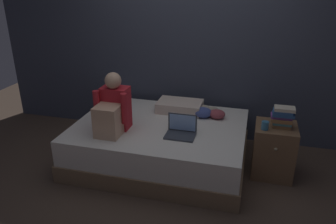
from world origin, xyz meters
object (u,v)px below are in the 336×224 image
Objects in this scene: person_sitting at (113,110)px; mug at (265,125)px; laptop at (181,130)px; book_stack at (282,117)px; nightstand at (274,150)px; clothes_pile at (208,112)px; pillow at (180,106)px; bed at (160,143)px.

person_sitting is 7.28× the size of mug.
book_stack is (1.04, 0.26, 0.17)m from laptop.
person_sitting is 2.05× the size of laptop.
clothes_pile is at bearing 158.17° from nightstand.
person_sitting is at bearing -168.27° from nightstand.
laptop reaches higher than pillow.
nightstand is 1.84m from person_sitting.
bed is 0.56m from pillow.
nightstand is at bearing 42.69° from mug.
nightstand is at bearing 157.36° from book_stack.
clothes_pile is (-0.83, 0.33, -0.17)m from book_stack.
bed is at bearing 177.40° from mug.
mug reaches higher than bed.
book_stack is (1.21, -0.40, 0.16)m from pillow.
nightstand is 0.91× the size of person_sitting.
pillow is at bearing 104.38° from laptop.
nightstand is 1.26m from pillow.
book_stack is at bearing 14.11° from laptop.
laptop is (-1.00, -0.28, 0.25)m from nightstand.
bed is at bearing -106.18° from pillow.
person_sitting reaches higher than clothes_pile.
book_stack is 2.62× the size of mug.
laptop is at bearing -165.89° from book_stack.
mug reaches higher than clothes_pile.
person_sitting is (-0.45, -0.30, 0.50)m from bed.
book_stack is at bearing 31.18° from mug.
mug is (1.62, 0.24, -0.10)m from person_sitting.
person_sitting is at bearing -173.52° from laptop.
laptop is at bearing -164.45° from nightstand.
laptop is 0.89m from mug.
pillow is at bearing 161.70° from book_stack.
nightstand is 1.86× the size of laptop.
pillow is 1.46× the size of clothes_pile.
mug reaches higher than nightstand.
bed is 0.74m from person_sitting.
bed is 6.25× the size of laptop.
person_sitting is at bearing -169.05° from book_stack.
bed is 1.24m from mug.
person_sitting is 0.96m from pillow.
pillow reaches higher than clothes_pile.
bed is 3.05× the size of person_sitting.
person_sitting reaches higher than nightstand.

